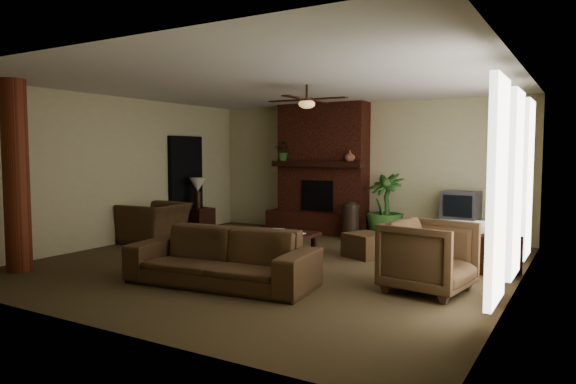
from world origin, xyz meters
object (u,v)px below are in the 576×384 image
Objects in this scene: floor_vase at (351,218)px; lamp_right at (499,205)px; armchair_left at (155,216)px; floor_plant at (385,222)px; armchair_right at (429,253)px; lamp_left at (198,187)px; coffee_table at (280,235)px; side_table_right at (497,255)px; ottoman at (366,245)px; sofa at (221,248)px; tv_stand at (462,232)px; log_column at (16,176)px; side_table_left at (199,221)px.

lamp_right is at bearing -28.92° from floor_vase.
floor_plant is at bearing 115.31° from armchair_left.
floor_vase is (-2.43, 3.14, -0.06)m from armchair_right.
coffee_table is at bearing -24.70° from lamp_left.
side_table_right is (3.00, -1.65, -0.16)m from floor_vase.
floor_vase reaches higher than ottoman.
coffee_table is at bearing 91.35° from sofa.
floor_plant is 2.04× the size of lamp_left.
sofa reaches higher than tv_stand.
log_column is 2.33× the size of coffee_table.
armchair_left reaches higher than floor_vase.
coffee_table is at bearing -170.15° from lamp_right.
side_table_left is 1.00× the size of side_table_right.
floor_plant is at bearing 75.40° from sofa.
log_column reaches higher than sofa.
lamp_right is at bearing 9.85° from coffee_table.
sofa is 2.85m from ottoman.
floor_plant is (3.70, 5.32, -1.03)m from log_column.
armchair_left is at bearing -145.67° from floor_vase.
coffee_table reaches higher than ottoman.
side_table_left is 0.85× the size of lamp_right.
lamp_right reaches higher than ottoman.
side_table_right is at bearing 9.94° from coffee_table.
armchair_left is 1.26m from side_table_left.
sofa is at bearing -140.83° from lamp_right.
sofa is 4.54m from lamp_left.
ottoman is at bearing 63.78° from sofa.
armchair_left is at bearing -170.32° from ottoman.
armchair_left reaches higher than floor_plant.
floor_vase is 3.27m from side_table_left.
lamp_left is at bearing -164.11° from floor_vase.
sofa is 5.12m from tv_stand.
log_column is 5.09× the size of side_table_left.
armchair_left is 6.24m from lamp_right.
lamp_right is (0.00, -0.01, 0.73)m from side_table_right.
side_table_left is (-5.19, -1.46, 0.03)m from tv_stand.
lamp_left reaches higher than side_table_right.
sofa is at bearing -140.77° from side_table_right.
floor_vase is (-0.93, 1.48, 0.23)m from ottoman.
lamp_left is (-3.14, 3.23, 0.51)m from sofa.
log_column is 3.29× the size of tv_stand.
armchair_right reaches higher than tv_stand.
floor_vase is at bearing 83.15° from sofa.
ottoman is 0.45× the size of floor_plant.
lamp_right is at bearing -39.14° from floor_plant.
floor_vase is at bearing 174.43° from tv_stand.
floor_vase reaches higher than floor_plant.
log_column is 4.15m from lamp_left.
lamp_left is 1.00× the size of lamp_right.
side_table_left is (0.06, 1.24, -0.23)m from armchair_left.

